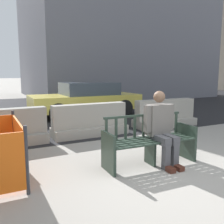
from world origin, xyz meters
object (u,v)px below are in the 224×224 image
object	(u,v)px
street_bench	(150,143)
jersey_barrier_left	(1,131)
seated_person	(161,126)
jersey_barrier_centre	(90,122)
car_taxi_near	(86,99)
jersey_barrier_right	(165,115)

from	to	relation	value
street_bench	jersey_barrier_left	world-z (taller)	street_bench
seated_person	jersey_barrier_left	xyz separation A→B (m)	(-2.50, 2.51, -0.35)
jersey_barrier_centre	jersey_barrier_left	distance (m)	2.16
street_bench	jersey_barrier_left	bearing A→B (deg)	133.27
seated_person	jersey_barrier_centre	size ratio (longest dim) A/B	0.66
street_bench	car_taxi_near	size ratio (longest dim) A/B	0.41
street_bench	seated_person	distance (m)	0.36
jersey_barrier_centre	jersey_barrier_left	xyz separation A→B (m)	(-2.16, -0.04, 0.00)
jersey_barrier_left	car_taxi_near	world-z (taller)	car_taxi_near
seated_person	jersey_barrier_centre	xyz separation A→B (m)	(-0.33, 2.55, -0.35)
seated_person	car_taxi_near	distance (m)	5.64
jersey_barrier_centre	car_taxi_near	bearing A→B (deg)	70.54
jersey_barrier_centre	car_taxi_near	xyz separation A→B (m)	(1.07, 3.03, 0.31)
car_taxi_near	jersey_barrier_left	bearing A→B (deg)	-136.43
jersey_barrier_left	street_bench	bearing A→B (deg)	-46.73
jersey_barrier_centre	car_taxi_near	distance (m)	3.23
seated_person	jersey_barrier_right	size ratio (longest dim) A/B	0.65
seated_person	car_taxi_near	bearing A→B (deg)	82.48
jersey_barrier_left	jersey_barrier_right	xyz separation A→B (m)	(4.65, 0.03, 0.00)
jersey_barrier_centre	jersey_barrier_right	xyz separation A→B (m)	(2.49, -0.01, 0.00)
street_bench	car_taxi_near	world-z (taller)	car_taxi_near
seated_person	jersey_barrier_centre	world-z (taller)	seated_person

